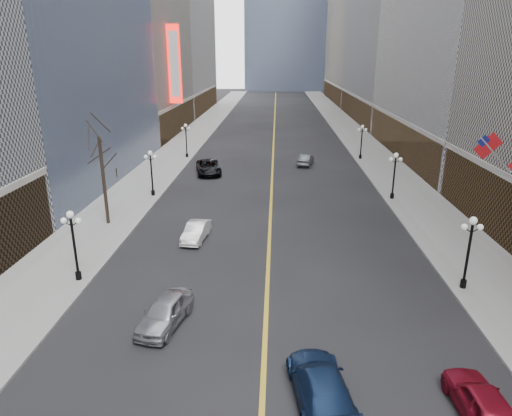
# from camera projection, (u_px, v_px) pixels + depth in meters

# --- Properties ---
(sidewalk_east) EXTENTS (6.00, 230.00, 0.15)m
(sidewalk_east) POSITION_uv_depth(u_px,v_px,m) (371.00, 153.00, 65.31)
(sidewalk_east) COLOR gray
(sidewalk_east) RESTS_ON ground
(sidewalk_west) EXTENTS (6.00, 230.00, 0.15)m
(sidewalk_west) POSITION_uv_depth(u_px,v_px,m) (177.00, 151.00, 66.49)
(sidewalk_west) COLOR gray
(sidewalk_west) RESTS_ON ground
(lane_line) EXTENTS (0.25, 200.00, 0.02)m
(lane_line) POSITION_uv_depth(u_px,v_px,m) (274.00, 140.00, 75.39)
(lane_line) COLOR gold
(lane_line) RESTS_ON ground
(streetlamp_east_1) EXTENTS (1.26, 0.44, 4.52)m
(streetlamp_east_1) POSITION_uv_depth(u_px,v_px,m) (469.00, 245.00, 26.63)
(streetlamp_east_1) COLOR black
(streetlamp_east_1) RESTS_ON sidewalk_east
(streetlamp_east_2) EXTENTS (1.26, 0.44, 4.52)m
(streetlamp_east_2) POSITION_uv_depth(u_px,v_px,m) (395.00, 171.00, 43.67)
(streetlamp_east_2) COLOR black
(streetlamp_east_2) RESTS_ON sidewalk_east
(streetlamp_east_3) EXTENTS (1.26, 0.44, 4.52)m
(streetlamp_east_3) POSITION_uv_depth(u_px,v_px,m) (362.00, 138.00, 60.71)
(streetlamp_east_3) COLOR black
(streetlamp_east_3) RESTS_ON sidewalk_east
(streetlamp_west_1) EXTENTS (1.26, 0.44, 4.52)m
(streetlamp_west_1) POSITION_uv_depth(u_px,v_px,m) (73.00, 238.00, 27.63)
(streetlamp_west_1) COLOR black
(streetlamp_west_1) RESTS_ON sidewalk_west
(streetlamp_west_2) EXTENTS (1.26, 0.44, 4.52)m
(streetlamp_west_2) POSITION_uv_depth(u_px,v_px,m) (151.00, 168.00, 44.67)
(streetlamp_west_2) COLOR black
(streetlamp_west_2) RESTS_ON sidewalk_west
(streetlamp_west_3) EXTENTS (1.26, 0.44, 4.52)m
(streetlamp_west_3) POSITION_uv_depth(u_px,v_px,m) (186.00, 137.00, 61.71)
(streetlamp_west_3) COLOR black
(streetlamp_west_3) RESTS_ON sidewalk_west
(flag_5) EXTENTS (2.87, 0.12, 2.87)m
(flag_5) POSITION_uv_depth(u_px,v_px,m) (490.00, 148.00, 31.71)
(flag_5) COLOR #B2B2B7
(flag_5) RESTS_ON ground
(theatre_marquee) EXTENTS (2.00, 0.55, 12.00)m
(theatre_marquee) POSITION_uv_depth(u_px,v_px,m) (175.00, 64.00, 72.23)
(theatre_marquee) COLOR red
(theatre_marquee) RESTS_ON ground
(tree_west_far) EXTENTS (3.60, 3.60, 7.92)m
(tree_west_far) POSITION_uv_depth(u_px,v_px,m) (100.00, 151.00, 36.10)
(tree_west_far) COLOR #2D231C
(tree_west_far) RESTS_ON sidewalk_west
(car_nb_near) EXTENTS (2.68, 4.72, 1.51)m
(car_nb_near) POSITION_uv_depth(u_px,v_px,m) (165.00, 312.00, 23.72)
(car_nb_near) COLOR #A0A1A7
(car_nb_near) RESTS_ON ground
(car_nb_mid) EXTENTS (1.85, 4.19, 1.34)m
(car_nb_mid) POSITION_uv_depth(u_px,v_px,m) (196.00, 231.00, 34.78)
(car_nb_mid) COLOR silver
(car_nb_mid) RESTS_ON ground
(car_nb_far) EXTENTS (3.92, 6.30, 1.63)m
(car_nb_far) POSITION_uv_depth(u_px,v_px,m) (209.00, 167.00, 54.08)
(car_nb_far) COLOR black
(car_nb_far) RESTS_ON ground
(car_sb_near) EXTENTS (2.92, 5.60, 1.55)m
(car_sb_near) POSITION_uv_depth(u_px,v_px,m) (321.00, 386.00, 18.43)
(car_sb_near) COLOR #122345
(car_sb_near) RESTS_ON ground
(car_sb_mid) EXTENTS (1.96, 4.46, 1.49)m
(car_sb_mid) POSITION_uv_depth(u_px,v_px,m) (482.00, 403.00, 17.55)
(car_sb_mid) COLOR maroon
(car_sb_mid) RESTS_ON ground
(car_sb_far) EXTENTS (2.42, 4.54, 1.42)m
(car_sb_far) POSITION_uv_depth(u_px,v_px,m) (306.00, 159.00, 58.48)
(car_sb_far) COLOR #424649
(car_sb_far) RESTS_ON ground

